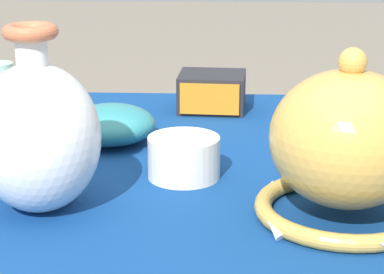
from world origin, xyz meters
The scene contains 8 objects.
display_table centered at (0.00, -0.02, 0.64)m, with size 1.32×0.79×0.71m.
vase_tall_bulbous centered at (-0.17, -0.20, 0.81)m, with size 0.16×0.16×0.24m.
vase_dome_bell centered at (0.22, -0.21, 0.80)m, with size 0.23×0.23×0.22m.
mosaic_tile_box centered at (0.04, 0.27, 0.75)m, with size 0.13×0.12×0.07m.
jar_round_celadon centered at (-0.33, 0.18, 0.76)m, with size 0.13×0.13×0.11m.
pot_squat_ivory centered at (0.01, -0.08, 0.74)m, with size 0.10×0.10×0.06m, color white.
bowl_shallow_teal centered at (-0.12, 0.07, 0.74)m, with size 0.15×0.15×0.06m, color teal.
cup_wide_rose centered at (0.31, 0.22, 0.75)m, with size 0.12×0.12×0.07m.
Camera 1 is at (0.07, -1.09, 1.10)m, focal length 70.00 mm.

